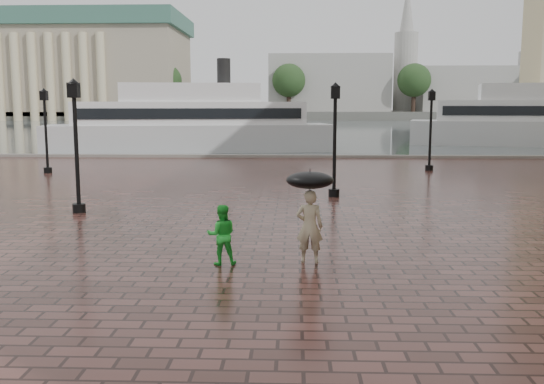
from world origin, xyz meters
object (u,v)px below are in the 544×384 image
at_px(ferry_far, 544,120).
at_px(ferry_near, 191,124).
at_px(adult_pedestrian, 309,226).
at_px(child_pedestrian, 222,235).
at_px(street_lamps, 231,134).

bearing_deg(ferry_far, ferry_near, -152.88).
relative_size(adult_pedestrian, child_pedestrian, 1.23).
distance_m(street_lamps, child_pedestrian, 14.29).
bearing_deg(street_lamps, adult_pedestrian, -76.83).
bearing_deg(ferry_near, adult_pedestrian, -86.43).
distance_m(adult_pedestrian, child_pedestrian, 2.05).
xyz_separation_m(street_lamps, ferry_far, (25.28, 27.80, -0.04)).
height_order(street_lamps, child_pedestrian, street_lamps).
xyz_separation_m(adult_pedestrian, ferry_near, (-8.53, 33.89, 1.32)).
relative_size(street_lamps, ferry_far, 0.90).
xyz_separation_m(child_pedestrian, ferry_far, (24.05, 41.95, 1.58)).
xyz_separation_m(street_lamps, child_pedestrian, (1.23, -14.15, -1.63)).
bearing_deg(street_lamps, child_pedestrian, -85.05).
bearing_deg(ferry_near, child_pedestrian, -89.77).
bearing_deg(adult_pedestrian, child_pedestrian, 11.32).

